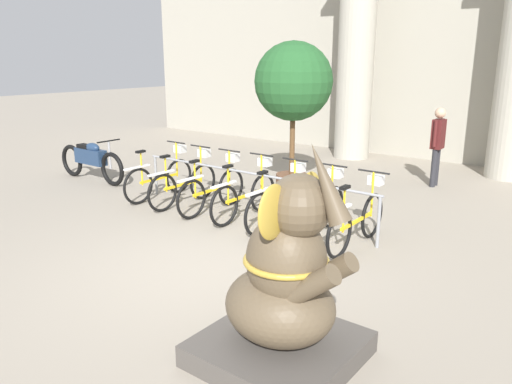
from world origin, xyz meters
The scene contains 15 objects.
ground_plane centered at (0.00, 0.00, 0.00)m, with size 60.00×60.00×0.00m, color gray.
building_facade centered at (0.00, 8.60, 3.00)m, with size 20.00×0.20×6.00m.
column_left centered at (-1.90, 7.60, 2.62)m, with size 1.14×1.14×5.16m.
bike_rack centered at (-0.89, 1.95, 0.62)m, with size 4.68×0.05×0.77m.
bicycle_0 centered at (-2.93, 1.85, 0.40)m, with size 0.48×1.67×1.02m.
bicycle_1 centered at (-2.25, 1.81, 0.40)m, with size 0.48×1.67×1.02m.
bicycle_2 centered at (-1.57, 1.82, 0.40)m, with size 0.48×1.67×1.02m.
bicycle_3 centered at (-0.89, 1.86, 0.40)m, with size 0.48×1.67×1.02m.
bicycle_4 centered at (-0.21, 1.85, 0.40)m, with size 0.48×1.67×1.02m.
bicycle_5 centered at (0.47, 1.85, 0.40)m, with size 0.48×1.67×1.02m.
bicycle_6 centered at (1.16, 1.82, 0.40)m, with size 0.48×1.67×1.02m.
elephant_statue centered at (1.90, -1.08, 0.67)m, with size 1.28×1.28×2.01m.
motorcycle centered at (-5.10, 1.84, 0.47)m, with size 2.15×0.55×0.95m.
person_pedestrian centered at (0.87, 5.88, 0.96)m, with size 0.21×0.47×1.61m.
potted_tree centered at (-1.22, 3.72, 2.06)m, with size 1.48×1.48×2.88m.
Camera 1 is at (4.05, -4.29, 2.60)m, focal length 35.00 mm.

